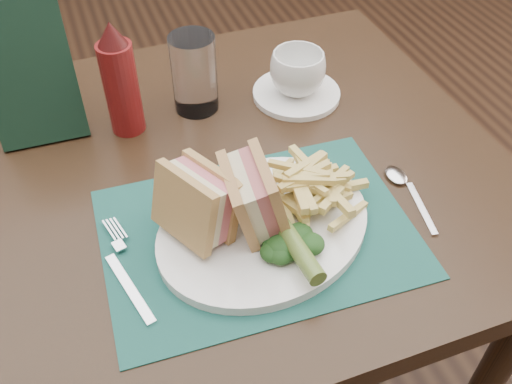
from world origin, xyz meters
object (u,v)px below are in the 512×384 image
saucer (296,93)px  coffee_cup (298,73)px  ketchup_bottle (120,79)px  table_main (216,311)px  drinking_glass (194,74)px  check_presenter (29,75)px  plate (264,227)px  sandwich_half_a (184,211)px  placemat (258,232)px  sandwich_half_b (238,198)px

saucer → coffee_cup: 0.04m
ketchup_bottle → coffee_cup: bearing=-2.1°
table_main → coffee_cup: bearing=31.9°
drinking_glass → check_presenter: 0.25m
coffee_cup → check_presenter: (-0.41, 0.05, 0.06)m
plate → ketchup_bottle: (-0.12, 0.28, 0.08)m
plate → drinking_glass: (-0.01, 0.30, 0.06)m
sandwich_half_a → plate: bearing=-32.6°
saucer → check_presenter: bearing=173.2°
ketchup_bottle → check_presenter: bearing=163.0°
plate → placemat: bearing=154.1°
saucer → check_presenter: (-0.41, 0.05, 0.10)m
placemat → sandwich_half_a: size_ratio=4.12×
ketchup_bottle → check_presenter: size_ratio=0.86×
coffee_cup → drinking_glass: size_ratio=0.71×
plate → sandwich_half_b: 0.07m
ketchup_bottle → sandwich_half_a: bearing=-85.1°
saucer → coffee_cup: (0.00, 0.00, 0.04)m
plate → drinking_glass: 0.31m
sandwich_half_a → sandwich_half_b: size_ratio=0.98×
placemat → plate: bearing=-6.9°
table_main → sandwich_half_a: (-0.06, -0.14, 0.44)m
table_main → coffee_cup: coffee_cup is taller
placemat → drinking_glass: (0.00, 0.30, 0.06)m
placemat → plate: (0.01, -0.00, 0.01)m
sandwich_half_b → sandwich_half_a: bearing=-175.9°
drinking_glass → check_presenter: bearing=175.2°
sandwich_half_b → drinking_glass: drinking_glass is taller
coffee_cup → drinking_glass: drinking_glass is taller
table_main → sandwich_half_b: bearing=-86.8°
ketchup_bottle → check_presenter: (-0.13, 0.04, 0.01)m
drinking_glass → check_presenter: (-0.24, 0.02, 0.04)m
check_presenter → coffee_cup: bearing=-5.6°
sandwich_half_a → coffee_cup: size_ratio=1.06×
sandwich_half_b → saucer: (0.20, 0.27, -0.06)m
sandwich_half_b → placemat: bearing=-10.4°
saucer → coffee_cup: bearing=0.0°
sandwich_half_b → table_main: bearing=98.8°
table_main → placemat: 0.40m
placemat → saucer: saucer is taller
plate → check_presenter: (-0.25, 0.32, 0.10)m
coffee_cup → plate: bearing=-120.8°
plate → check_presenter: 0.42m
table_main → plate: bearing=-74.9°
placemat → sandwich_half_a: sandwich_half_a is taller
placemat → sandwich_half_a: bearing=174.7°
ketchup_bottle → table_main: bearing=-58.1°
placemat → coffee_cup: coffee_cup is taller
table_main → ketchup_bottle: bearing=121.9°
table_main → coffee_cup: 0.48m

